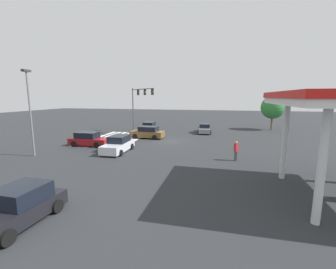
# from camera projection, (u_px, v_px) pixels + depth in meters

# --- Properties ---
(ground_plane) EXTENTS (139.20, 139.20, 0.00)m
(ground_plane) POSITION_uv_depth(u_px,v_px,m) (168.00, 141.00, 28.55)
(ground_plane) COLOR #2B2D30
(crosswalk_markings) EXTENTS (11.25, 6.30, 0.01)m
(crosswalk_markings) POSITION_uv_depth(u_px,v_px,m) (116.00, 139.00, 30.20)
(crosswalk_markings) COLOR silver
(crosswalk_markings) RESTS_ON ground_plane
(traffic_signal_mast) EXTENTS (5.31, 5.31, 6.96)m
(traffic_signal_mast) POSITION_uv_depth(u_px,v_px,m) (139.00, 99.00, 34.87)
(traffic_signal_mast) COLOR #47474C
(traffic_signal_mast) RESTS_ON ground_plane
(car_0) EXTENTS (4.27, 2.11, 1.59)m
(car_0) POSITION_uv_depth(u_px,v_px,m) (149.00, 127.00, 36.17)
(car_0) COLOR black
(car_0) RESTS_ON ground_plane
(car_1) EXTENTS (4.76, 2.25, 1.46)m
(car_1) POSITION_uv_depth(u_px,v_px,m) (204.00, 129.00, 35.06)
(car_1) COLOR gray
(car_1) RESTS_ON ground_plane
(car_2) EXTENTS (2.08, 4.59, 1.58)m
(car_2) POSITION_uv_depth(u_px,v_px,m) (89.00, 139.00, 25.79)
(car_2) COLOR maroon
(car_2) RESTS_ON ground_plane
(car_3) EXTENTS (4.21, 2.29, 1.63)m
(car_3) POSITION_uv_depth(u_px,v_px,m) (18.00, 207.00, 9.97)
(car_3) COLOR black
(car_3) RESTS_ON ground_plane
(car_4) EXTENTS (4.74, 2.19, 1.65)m
(car_4) POSITION_uv_depth(u_px,v_px,m) (118.00, 144.00, 22.99)
(car_4) COLOR silver
(car_4) RESTS_ON ground_plane
(car_5) EXTENTS (2.32, 4.57, 1.62)m
(car_5) POSITION_uv_depth(u_px,v_px,m) (148.00, 133.00, 30.56)
(car_5) COLOR brown
(car_5) RESTS_ON ground_plane
(pedestrian) EXTENTS (0.41, 0.41, 1.76)m
(pedestrian) POSITION_uv_depth(u_px,v_px,m) (236.00, 150.00, 19.65)
(pedestrian) COLOR #38383D
(pedestrian) RESTS_ON ground_plane
(street_light_pole_a) EXTENTS (0.80, 0.36, 7.99)m
(street_light_pole_a) POSITION_uv_depth(u_px,v_px,m) (30.00, 105.00, 20.57)
(street_light_pole_a) COLOR slate
(street_light_pole_a) RESTS_ON ground_plane
(tree_corner_a) EXTENTS (3.82, 3.82, 5.76)m
(tree_corner_a) POSITION_uv_depth(u_px,v_px,m) (273.00, 107.00, 37.53)
(tree_corner_a) COLOR brown
(tree_corner_a) RESTS_ON ground_plane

